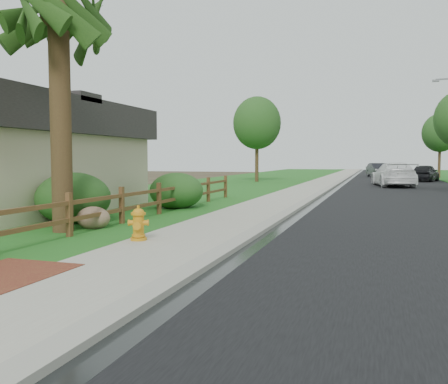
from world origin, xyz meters
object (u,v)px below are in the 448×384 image
(white_suv, at_px, (393,174))
(dark_car_mid, at_px, (425,173))
(ranch_fence, at_px, (142,200))
(fire_hydrant, at_px, (138,224))
(palm_tree, at_px, (58,11))

(white_suv, bearing_deg, dark_car_mid, -117.15)
(ranch_fence, bearing_deg, white_suv, 69.59)
(ranch_fence, height_order, white_suv, white_suv)
(fire_hydrant, xyz_separation_m, dark_car_mid, (8.74, 33.63, 0.28))
(palm_tree, bearing_deg, fire_hydrant, -18.36)
(fire_hydrant, bearing_deg, ranch_fence, 116.81)
(dark_car_mid, bearing_deg, fire_hydrant, 92.03)
(ranch_fence, xyz_separation_m, palm_tree, (-0.70, -2.90, 4.91))
(dark_car_mid, bearing_deg, white_suv, 88.96)
(fire_hydrant, relative_size, white_suv, 0.14)
(ranch_fence, height_order, palm_tree, palm_tree)
(palm_tree, height_order, white_suv, palm_tree)
(white_suv, bearing_deg, fire_hydrant, 67.01)
(ranch_fence, relative_size, white_suv, 3.04)
(palm_tree, distance_m, dark_car_mid, 35.00)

